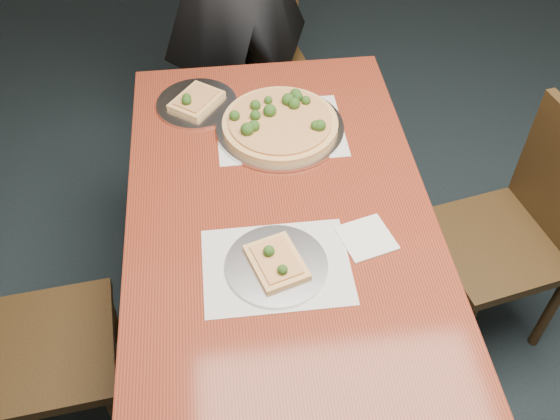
{
  "coord_description": "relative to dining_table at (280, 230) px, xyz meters",
  "views": [
    {
      "loc": [
        -0.52,
        -0.85,
        2.1
      ],
      "look_at": [
        -0.38,
        0.38,
        0.75
      ],
      "focal_mm": 40.0,
      "sensor_mm": 36.0,
      "label": 1
    }
  ],
  "objects": [
    {
      "name": "chair_far",
      "position": [
        0.04,
        1.15,
        -0.14
      ],
      "size": [
        0.49,
        0.49,
        0.91
      ],
      "rotation": [
        0.0,
        0.0,
        0.19
      ],
      "color": "black",
      "rests_on": "ground"
    },
    {
      "name": "slice_plate_far",
      "position": [
        -0.23,
        0.53,
        0.1
      ],
      "size": [
        0.28,
        0.28,
        0.06
      ],
      "color": "silver",
      "rests_on": "dining_table"
    },
    {
      "name": "chair_right",
      "position": [
        0.83,
        0.04,
        -0.14
      ],
      "size": [
        0.5,
        0.5,
        0.91
      ],
      "rotation": [
        0.0,
        0.0,
        -1.37
      ],
      "color": "black",
      "rests_on": "ground"
    },
    {
      "name": "napkin",
      "position": [
        0.23,
        -0.14,
        0.09
      ],
      "size": [
        0.17,
        0.17,
        0.01
      ],
      "primitive_type": "cube",
      "rotation": [
        0.0,
        0.0,
        0.27
      ],
      "color": "white",
      "rests_on": "dining_table"
    },
    {
      "name": "placemat_near",
      "position": [
        -0.03,
        -0.21,
        0.09
      ],
      "size": [
        0.4,
        0.3,
        0.0
      ],
      "primitive_type": "cube",
      "color": "white",
      "rests_on": "dining_table"
    },
    {
      "name": "chair_left",
      "position": [
        -0.82,
        -0.22,
        -0.14
      ],
      "size": [
        0.46,
        0.46,
        0.91
      ],
      "rotation": [
        0.0,
        0.0,
        1.68
      ],
      "color": "black",
      "rests_on": "ground"
    },
    {
      "name": "slice_plate_near",
      "position": [
        -0.03,
        -0.21,
        0.11
      ],
      "size": [
        0.28,
        0.28,
        0.06
      ],
      "color": "silver",
      "rests_on": "dining_table"
    },
    {
      "name": "placemat_main",
      "position": [
        0.04,
        0.36,
        0.09
      ],
      "size": [
        0.42,
        0.32,
        0.0
      ],
      "primitive_type": "cube",
      "color": "white",
      "rests_on": "dining_table"
    },
    {
      "name": "pizza_pan",
      "position": [
        0.04,
        0.37,
        0.12
      ],
      "size": [
        0.43,
        0.43,
        0.08
      ],
      "color": "silver",
      "rests_on": "dining_table"
    },
    {
      "name": "dining_table",
      "position": [
        0.0,
        0.0,
        0.0
      ],
      "size": [
        0.9,
        1.5,
        0.75
      ],
      "color": "maroon",
      "rests_on": "ground"
    }
  ]
}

